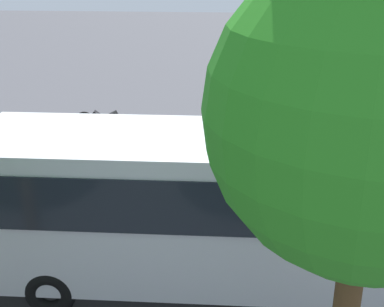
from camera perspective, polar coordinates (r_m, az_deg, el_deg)
The scene contains 13 objects.
ground_plane at distance 15.67m, azimuth -0.80°, elevation -3.10°, with size 80.00×80.00×0.00m, color #424247.
tour_bus at distance 10.47m, azimuth 5.19°, elevation -6.56°, with size 10.13×2.62×3.25m.
spectator_far_left at distance 13.26m, azimuth 15.45°, elevation -3.85°, with size 0.57×0.31×1.75m.
spectator_left at distance 13.38m, azimuth 9.46°, elevation -2.92°, with size 0.57×0.38×1.80m.
spectator_centre at distance 13.14m, azimuth 4.66°, elevation -3.19°, with size 0.57×0.32×1.78m.
spectator_right at distance 13.11m, azimuth -0.44°, elevation -3.61°, with size 0.58×0.36×1.65m.
spectator_far_right at distance 13.13m, azimuth -5.98°, elevation -3.50°, with size 0.58×0.37×1.70m.
parked_motorcycle_silver at distance 12.80m, azimuth 7.41°, elevation -6.96°, with size 2.04×0.67×0.99m.
stunt_motorcycle at distance 17.50m, azimuth -8.89°, elevation 2.81°, with size 2.06×0.58×1.62m.
tree_left at distance 5.72m, azimuth 19.00°, elevation 6.51°, with size 3.52×3.52×7.25m.
bay_line_a at distance 16.66m, azimuth 9.50°, elevation -1.84°, with size 0.30×3.92×0.01m.
bay_line_b at distance 16.62m, azimuth -0.33°, elevation -1.58°, with size 0.33×4.71×0.01m.
bay_line_c at distance 17.07m, azimuth -9.93°, elevation -1.28°, with size 0.32×4.49×0.01m.
Camera 1 is at (-1.24, 14.16, 6.61)m, focal length 49.81 mm.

